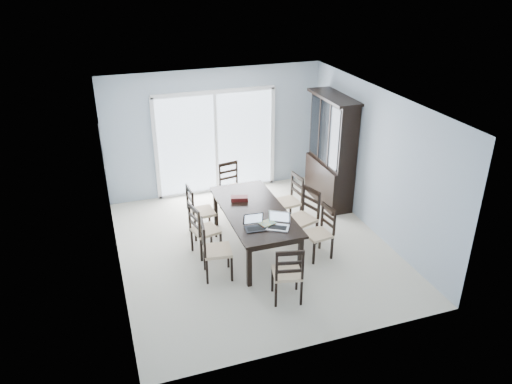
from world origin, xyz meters
The scene contains 24 objects.
floor centered at (0.00, 0.00, 0.00)m, with size 5.00×5.00×0.00m, color beige.
ceiling centered at (0.00, 0.00, 2.60)m, with size 5.00×5.00×0.00m, color white.
back_wall centered at (0.00, 2.50, 1.30)m, with size 4.50×0.02×2.60m, color #97A6B4.
wall_left centered at (-2.25, 0.00, 1.30)m, with size 0.02×5.00×2.60m, color #97A6B4.
wall_right centered at (2.25, 0.00, 1.30)m, with size 0.02×5.00×2.60m, color #97A6B4.
balcony centered at (0.00, 3.50, -0.05)m, with size 4.50×2.00×0.10m, color gray.
railing centered at (0.00, 4.50, 0.55)m, with size 4.50×0.06×1.10m, color #99999E.
dining_table centered at (0.00, 0.00, 0.67)m, with size 1.00×2.20×0.75m.
china_hutch centered at (2.02, 1.25, 1.07)m, with size 0.50×1.38×2.20m.
sliding_door centered at (0.00, 2.48, 1.09)m, with size 2.52×0.05×2.18m.
chair_left_near centered at (-0.90, -0.57, 0.59)m, with size 0.49×0.47×1.12m.
chair_left_mid centered at (-0.91, 0.10, 0.57)m, with size 0.49×0.48×1.07m.
chair_left_far centered at (-0.83, 0.74, 0.59)m, with size 0.45×0.44×1.11m.
chair_right_near centered at (1.00, -0.57, 0.55)m, with size 0.45×0.44×1.04m.
chair_right_mid centered at (0.91, -0.07, 0.61)m, with size 0.56×0.55×1.15m.
chair_right_far centered at (0.94, 0.63, 0.59)m, with size 0.48×0.47×1.11m.
chair_end_near centered at (-0.02, -1.56, 0.57)m, with size 0.49×0.50×1.08m.
chair_end_far centered at (0.04, 1.58, 0.58)m, with size 0.48×0.49×1.10m.
laptop_dark centered at (-0.19, -0.62, 0.80)m, with size 0.33×0.25×0.22m.
laptop_silver centered at (0.15, -0.70, 0.81)m, with size 0.42×0.38×0.24m.
book_stack centered at (0.02, -0.56, 0.77)m, with size 0.28×0.25×0.04m.
cell_phone centered at (0.12, -0.77, 0.76)m, with size 0.11×0.05×0.01m, color black.
game_box centered at (-0.14, 0.40, 0.79)m, with size 0.29×0.15×0.07m, color #480E0F.
hot_tub centered at (-0.36, 3.39, 0.45)m, with size 1.87×1.70×0.89m.
Camera 1 is at (-2.35, -6.98, 4.62)m, focal length 35.00 mm.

